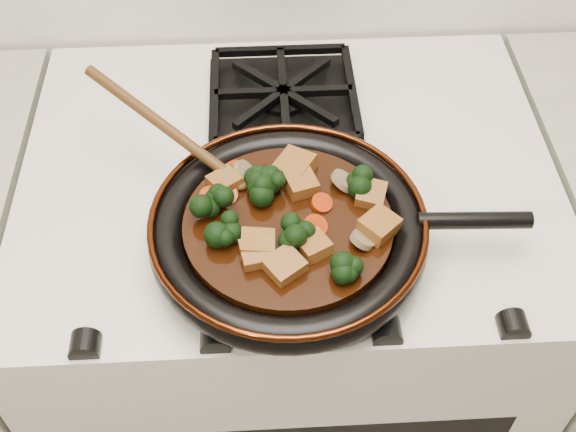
{
  "coord_description": "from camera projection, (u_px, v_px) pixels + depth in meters",
  "views": [
    {
      "loc": [
        -0.04,
        0.97,
        1.63
      ],
      "look_at": [
        -0.01,
        1.54,
        0.97
      ],
      "focal_mm": 45.0,
      "sensor_mm": 36.0,
      "label": 1
    }
  ],
  "objects": [
    {
      "name": "skillet",
      "position": [
        290.0,
        230.0,
        0.89
      ],
      "size": [
        0.47,
        0.35,
        0.05
      ],
      "rotation": [
        0.0,
        0.0,
        -0.04
      ],
      "color": "black",
      "rests_on": "burner_grate_front"
    },
    {
      "name": "carrot_coin_0",
      "position": [
        226.0,
        195.0,
        0.91
      ],
      "size": [
        0.03,
        0.03,
        0.02
      ],
      "primitive_type": "cylinder",
      "rotation": [
        0.35,
        0.17,
        0.0
      ],
      "color": "#A62604",
      "rests_on": "braising_sauce"
    },
    {
      "name": "broccoli_floret_7",
      "position": [
        295.0,
        235.0,
        0.86
      ],
      "size": [
        0.08,
        0.08,
        0.07
      ],
      "primitive_type": null,
      "rotation": [
        0.24,
        -0.12,
        2.77
      ],
      "color": "black",
      "rests_on": "braising_sauce"
    },
    {
      "name": "broccoli_floret_6",
      "position": [
        269.0,
        188.0,
        0.9
      ],
      "size": [
        0.09,
        0.08,
        0.06
      ],
      "primitive_type": null,
      "rotation": [
        0.05,
        -0.05,
        2.43
      ],
      "color": "black",
      "rests_on": "braising_sauce"
    },
    {
      "name": "carrot_coin_2",
      "position": [
        315.0,
        226.0,
        0.87
      ],
      "size": [
        0.03,
        0.03,
        0.02
      ],
      "primitive_type": "cylinder",
      "rotation": [
        0.31,
        0.25,
        0.0
      ],
      "color": "#A62604",
      "rests_on": "braising_sauce"
    },
    {
      "name": "tofu_cube_3",
      "position": [
        257.0,
        245.0,
        0.85
      ],
      "size": [
        0.04,
        0.04,
        0.03
      ],
      "primitive_type": "cube",
      "rotation": [
        0.01,
        -0.1,
        3.1
      ],
      "color": "brown",
      "rests_on": "braising_sauce"
    },
    {
      "name": "tofu_cube_8",
      "position": [
        285.0,
        266.0,
        0.83
      ],
      "size": [
        0.06,
        0.06,
        0.02
      ],
      "primitive_type": "cube",
      "rotation": [
        -0.04,
        -0.06,
        2.19
      ],
      "color": "brown",
      "rests_on": "braising_sauce"
    },
    {
      "name": "stove",
      "position": [
        288.0,
        334.0,
        1.37
      ],
      "size": [
        0.76,
        0.6,
        0.9
      ],
      "primitive_type": "cube",
      "color": "silver",
      "rests_on": "ground"
    },
    {
      "name": "broccoli_floret_3",
      "position": [
        345.0,
        275.0,
        0.82
      ],
      "size": [
        0.07,
        0.08,
        0.06
      ],
      "primitive_type": null,
      "rotation": [
        -0.12,
        -0.06,
        2.87
      ],
      "color": "black",
      "rests_on": "braising_sauce"
    },
    {
      "name": "tofu_cube_1",
      "position": [
        371.0,
        195.0,
        0.9
      ],
      "size": [
        0.05,
        0.05,
        0.03
      ],
      "primitive_type": "cube",
      "rotation": [
        0.08,
        -0.12,
        1.27
      ],
      "color": "brown",
      "rests_on": "braising_sauce"
    },
    {
      "name": "mushroom_slice_4",
      "position": [
        233.0,
        181.0,
        0.92
      ],
      "size": [
        0.04,
        0.04,
        0.03
      ],
      "primitive_type": "cylinder",
      "rotation": [
        0.78,
        0.0,
        2.55
      ],
      "color": "olive",
      "rests_on": "braising_sauce"
    },
    {
      "name": "broccoli_floret_4",
      "position": [
        221.0,
        234.0,
        0.85
      ],
      "size": [
        0.09,
        0.09,
        0.07
      ],
      "primitive_type": null,
      "rotation": [
        -0.2,
        0.01,
        2.51
      ],
      "color": "black",
      "rests_on": "braising_sauce"
    },
    {
      "name": "burner_grate_front",
      "position": [
        294.0,
        238.0,
        0.92
      ],
      "size": [
        0.23,
        0.23,
        0.03
      ],
      "primitive_type": null,
      "color": "black",
      "rests_on": "stove"
    },
    {
      "name": "broccoli_floret_5",
      "position": [
        261.0,
        182.0,
        0.91
      ],
      "size": [
        0.08,
        0.08,
        0.06
      ],
      "primitive_type": null,
      "rotation": [
        -0.04,
        0.2,
        1.17
      ],
      "color": "black",
      "rests_on": "braising_sauce"
    },
    {
      "name": "wooden_spoon",
      "position": [
        190.0,
        145.0,
        0.93
      ],
      "size": [
        0.14,
        0.11,
        0.24
      ],
      "rotation": [
        0.0,
        0.0,
        2.49
      ],
      "color": "#4B2C10",
      "rests_on": "braising_sauce"
    },
    {
      "name": "braising_sauce",
      "position": [
        288.0,
        227.0,
        0.89
      ],
      "size": [
        0.26,
        0.26,
        0.02
      ],
      "primitive_type": "cylinder",
      "color": "black",
      "rests_on": "skillet"
    },
    {
      "name": "mushroom_slice_1",
      "position": [
        233.0,
        180.0,
        0.92
      ],
      "size": [
        0.03,
        0.03,
        0.03
      ],
      "primitive_type": "cylinder",
      "rotation": [
        0.77,
        0.0,
        1.48
      ],
      "color": "olive",
      "rests_on": "braising_sauce"
    },
    {
      "name": "tofu_cube_0",
      "position": [
        314.0,
        246.0,
        0.85
      ],
      "size": [
        0.05,
        0.05,
        0.02
      ],
      "primitive_type": "cube",
      "rotation": [
        -0.02,
        0.08,
        2.05
      ],
      "color": "brown",
      "rests_on": "braising_sauce"
    },
    {
      "name": "broccoli_floret_2",
      "position": [
        266.0,
        185.0,
        0.91
      ],
      "size": [
        0.07,
        0.08,
        0.05
      ],
      "primitive_type": null,
      "rotation": [
        0.07,
        -0.06,
        0.37
      ],
      "color": "black",
      "rests_on": "braising_sauce"
    },
    {
      "name": "tofu_cube_7",
      "position": [
        300.0,
        183.0,
        0.91
      ],
      "size": [
        0.05,
        0.05,
        0.03
      ],
      "primitive_type": "cube",
      "rotation": [
        0.03,
        -0.04,
        1.89
      ],
      "color": "brown",
      "rests_on": "braising_sauce"
    },
    {
      "name": "broccoli_floret_0",
      "position": [
        355.0,
        189.0,
        0.91
      ],
      "size": [
        0.08,
        0.08,
        0.05
      ],
      "primitive_type": null,
      "rotation": [
        0.0,
        0.03,
        0.59
      ],
      "color": "black",
      "rests_on": "braising_sauce"
    },
    {
      "name": "broccoli_floret_1",
      "position": [
        213.0,
        207.0,
        0.88
      ],
      "size": [
        0.07,
        0.08,
        0.07
      ],
      "primitive_type": null,
      "rotation": [
        0.21,
        0.01,
        2.88
      ],
      "color": "black",
      "rests_on": "braising_sauce"
    },
    {
      "name": "mushroom_slice_2",
      "position": [
        245.0,
        173.0,
        0.93
      ],
      "size": [
        0.03,
        0.04,
        0.03
      ],
      "primitive_type": "cylinder",
      "rotation": [
        0.89,
        0.0,
        1.49
      ],
      "color": "olive",
      "rests_on": "braising_sauce"
    },
    {
      "name": "burner_grate_back",
      "position": [
        283.0,
        96.0,
        1.11
      ],
      "size": [
        0.23,
        0.23,
        0.03
      ],
      "primitive_type": null,
      "color": "black",
      "rests_on": "stove"
    },
    {
      "name": "carrot_coin_5",
      "position": [
        210.0,
        195.0,
        0.9
      ],
      "size": [
        0.03,
        0.03,
        0.01
      ],
      "primitive_type": "cylinder",
      "rotation": [
        0.1,
        -0.05,
        0.0
      ],
      "color": "#A62604",
      "rests_on": "braising_sauce"
    },
    {
      "name": "tofu_cube_2",
      "position": [
        378.0,
        226.0,
        0.87
      ],
      "size": [
        0.06,
        0.06,
        0.03
      ],
      "primitive_type": "cube",
      "rotation": [
        0.08,
        0.09,
        0.78
      ],
      "color": "brown",
      "rests_on": "braising_sauce"
    },
    {
      "name": "tofu_cube_6",
      "position": [
        225.0,
        183.0,
        0.92
      ],
      "size": [
        0.05,
        0.05,
        0.02
      ],
      "primitive_type": "cube",
      "rotation": [
        -0.11,
        -0.02,
        0.61
      ],
      "color": "brown",
      "rests_on": "braising_sauce"
    },
    {
      "name": "tofu_cube_5",
      "position": [
        258.0,
        254.0,
        0.84
      ],
      "size": [
        0.05,
        0.05,
        0.02
      ],
      "primitive_type": "cube",
      "rotation": [
        0.0,
        -0.08,
        1.77
      ],
      "color": "brown",
      "rests_on": "braising_sauce"
    },
    {
      "name": "tofu_cube_4",
      "position": [
        295.0,
        167.0,
        0.93
      ],
      "size": [
        0.06,
        0.06,
        0.03
      ],
      "primitive_type": "cube",
      "rotation": [
        -0.06,
        0.07,
        2.54
      ],
      "color": "brown",
      "rests_on": "braising_sauce"
    },
    {
      "name": "mushroom_slice_3",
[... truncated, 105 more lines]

